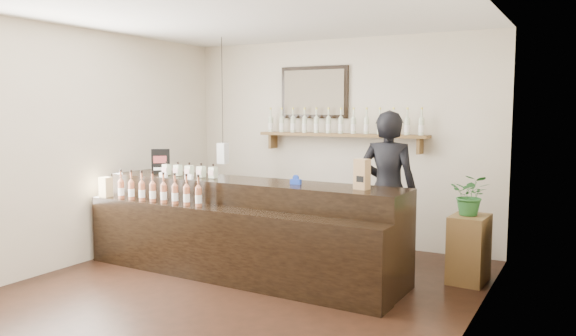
# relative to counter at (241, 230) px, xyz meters

# --- Properties ---
(ground) EXTENTS (5.00, 5.00, 0.00)m
(ground) POSITION_rel_counter_xyz_m (0.32, -0.56, -0.49)
(ground) COLOR black
(ground) RESTS_ON ground
(room_shell) EXTENTS (5.00, 5.00, 5.00)m
(room_shell) POSITION_rel_counter_xyz_m (0.32, -0.56, 1.21)
(room_shell) COLOR beige
(room_shell) RESTS_ON ground
(back_wall_decor) EXTENTS (2.66, 0.96, 1.69)m
(back_wall_decor) POSITION_rel_counter_xyz_m (0.18, 1.81, 1.26)
(back_wall_decor) COLOR brown
(back_wall_decor) RESTS_ON ground
(counter) EXTENTS (3.74, 1.11, 1.21)m
(counter) POSITION_rel_counter_xyz_m (0.00, 0.00, 0.00)
(counter) COLOR black
(counter) RESTS_ON ground
(promo_sign) EXTENTS (0.19, 0.15, 0.31)m
(promo_sign) POSITION_rel_counter_xyz_m (-1.28, 0.14, 0.71)
(promo_sign) COLOR black
(promo_sign) RESTS_ON counter
(paper_bag) EXTENTS (0.16, 0.14, 0.31)m
(paper_bag) POSITION_rel_counter_xyz_m (1.41, 0.08, 0.71)
(paper_bag) COLOR #946E47
(paper_bag) RESTS_ON counter
(tape_dispenser) EXTENTS (0.12, 0.05, 0.10)m
(tape_dispenser) POSITION_rel_counter_xyz_m (0.64, 0.10, 0.59)
(tape_dispenser) COLOR #1736A7
(tape_dispenser) RESTS_ON counter
(side_cabinet) EXTENTS (0.39, 0.52, 0.72)m
(side_cabinet) POSITION_rel_counter_xyz_m (2.32, 0.88, -0.13)
(side_cabinet) COLOR brown
(side_cabinet) RESTS_ON ground
(potted_plant) EXTENTS (0.41, 0.36, 0.44)m
(potted_plant) POSITION_rel_counter_xyz_m (2.32, 0.88, 0.45)
(potted_plant) COLOR #28642A
(potted_plant) RESTS_ON side_cabinet
(shopkeeper) EXTENTS (0.78, 0.54, 2.08)m
(shopkeeper) POSITION_rel_counter_xyz_m (1.37, 0.99, 0.55)
(shopkeeper) COLOR black
(shopkeeper) RESTS_ON ground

